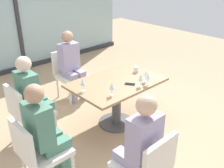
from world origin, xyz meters
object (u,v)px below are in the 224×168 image
chair_near_window (69,71)px  wine_glass_3 (112,86)px  person_side_end (45,130)px  wine_glass_0 (141,78)px  coffee_cup (136,69)px  wine_glass_2 (146,73)px  person_front_left (139,143)px  person_far_left (33,95)px  person_near_window (71,63)px  wine_glass_1 (83,82)px  chair_front_left (146,165)px  wine_glass_4 (148,76)px  chair_side_end (38,150)px  cell_phone_on_table (130,84)px  dining_table_main (117,92)px  chair_far_left (27,111)px

chair_near_window → wine_glass_3: bearing=-102.7°
person_side_end → wine_glass_0: person_side_end is taller
wine_glass_3 → coffee_cup: (0.82, 0.32, -0.09)m
wine_glass_2 → person_front_left: bearing=-141.8°
chair_near_window → person_side_end: (-1.38, -1.61, 0.20)m
person_far_left → person_near_window: bearing=31.3°
person_side_end → person_near_window: bearing=47.4°
wine_glass_0 → wine_glass_1: (-0.68, 0.43, 0.00)m
chair_front_left → wine_glass_1: 1.43m
wine_glass_0 → wine_glass_2: same height
chair_front_left → wine_glass_0: size_ratio=4.70×
person_side_end → wine_glass_4: (1.62, -0.05, 0.16)m
chair_side_end → wine_glass_2: 1.83m
wine_glass_3 → cell_phone_on_table: (0.42, 0.07, -0.13)m
person_front_left → coffee_cup: (1.28, 1.21, 0.08)m
coffee_cup → wine_glass_3: bearing=-158.6°
chair_front_left → person_front_left: person_front_left is taller
wine_glass_0 → wine_glass_1: bearing=147.8°
chair_near_window → wine_glass_2: wine_glass_2 is taller
person_front_left → chair_near_window: bearing=71.7°
cell_phone_on_table → person_near_window: bearing=58.5°
chair_side_end → dining_table_main: bearing=12.7°
person_near_window → wine_glass_2: (0.30, -1.46, 0.16)m
wine_glass_0 → wine_glass_3: same height
chair_front_left → cell_phone_on_table: bearing=50.8°
wine_glass_0 → wine_glass_3: bearing=171.2°
wine_glass_1 → chair_near_window: bearing=65.2°
chair_side_end → person_far_left: (0.40, 0.84, 0.20)m
chair_side_end → wine_glass_3: wine_glass_3 is taller
dining_table_main → cell_phone_on_table: bearing=-72.0°
chair_side_end → coffee_cup: chair_side_end is taller
chair_front_left → wine_glass_4: 1.42m
person_side_end → dining_table_main: bearing=13.7°
dining_table_main → chair_near_window: size_ratio=1.54×
wine_glass_0 → wine_glass_2: size_ratio=1.00×
dining_table_main → person_side_end: person_side_end is taller
person_far_left → wine_glass_0: person_far_left is taller
chair_front_left → person_side_end: 1.12m
person_far_left → person_front_left: size_ratio=1.00×
chair_front_left → chair_side_end: bearing=126.1°
chair_front_left → person_front_left: size_ratio=0.69×
coffee_cup → wine_glass_4: bearing=-118.6°
chair_far_left → wine_glass_1: wine_glass_1 is taller
chair_near_window → chair_far_left: (-1.20, -0.77, 0.00)m
person_far_left → wine_glass_0: 1.50m
chair_near_window → wine_glass_1: (-0.55, -1.20, 0.37)m
wine_glass_3 → chair_far_left: bearing=137.4°
person_front_left → wine_glass_3: person_front_left is taller
wine_glass_0 → chair_side_end: bearing=179.5°
chair_near_window → cell_phone_on_table: 1.50m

